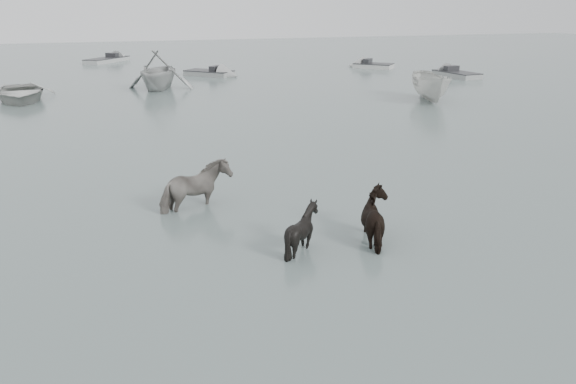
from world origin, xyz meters
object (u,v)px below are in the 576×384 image
at_px(pony_dark, 382,210).
at_px(rowboat_lead, 19,91).
at_px(pony_pinto, 194,179).
at_px(pony_black, 302,223).

bearing_deg(pony_dark, rowboat_lead, 13.94).
bearing_deg(pony_dark, pony_pinto, 38.12).
bearing_deg(pony_pinto, pony_dark, -156.13).
xyz_separation_m(pony_dark, pony_black, (-1.96, -0.01, -0.10)).
xyz_separation_m(pony_black, rowboat_lead, (-8.84, 23.53, -0.09)).
xyz_separation_m(pony_pinto, rowboat_lead, (-6.93, 20.14, -0.28)).
bearing_deg(rowboat_lead, pony_dark, -72.07).
bearing_deg(pony_black, pony_dark, -92.25).
xyz_separation_m(pony_pinto, pony_dark, (3.87, -3.38, -0.09)).
bearing_deg(pony_pinto, rowboat_lead, -5.98).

